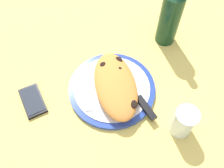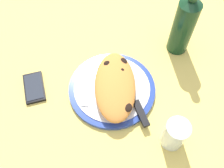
{
  "view_description": "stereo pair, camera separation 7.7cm",
  "coord_description": "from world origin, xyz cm",
  "px_view_note": "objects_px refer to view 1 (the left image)",
  "views": [
    {
      "loc": [
        37.98,
        -12.35,
        69.26
      ],
      "look_at": [
        0.0,
        0.0,
        3.65
      ],
      "focal_mm": 39.35,
      "sensor_mm": 36.0,
      "label": 1
    },
    {
      "loc": [
        39.64,
        -4.86,
        69.26
      ],
      "look_at": [
        0.0,
        0.0,
        3.65
      ],
      "focal_mm": 39.35,
      "sensor_mm": 36.0,
      "label": 2
    }
  ],
  "objects_px": {
    "knife": "(139,99)",
    "wine_bottle": "(170,16)",
    "fork": "(89,91)",
    "plate": "(112,89)",
    "calzone": "(115,85)",
    "smartphone": "(33,101)",
    "water_glass": "(183,123)"
  },
  "relations": [
    {
      "from": "fork",
      "to": "plate",
      "type": "bearing_deg",
      "value": 84.66
    },
    {
      "from": "smartphone",
      "to": "water_glass",
      "type": "distance_m",
      "value": 0.46
    },
    {
      "from": "smartphone",
      "to": "water_glass",
      "type": "bearing_deg",
      "value": 60.59
    },
    {
      "from": "fork",
      "to": "knife",
      "type": "relative_size",
      "value": 0.71
    },
    {
      "from": "plate",
      "to": "knife",
      "type": "relative_size",
      "value": 1.2
    },
    {
      "from": "smartphone",
      "to": "wine_bottle",
      "type": "bearing_deg",
      "value": 102.51
    },
    {
      "from": "fork",
      "to": "wine_bottle",
      "type": "distance_m",
      "value": 0.37
    },
    {
      "from": "plate",
      "to": "water_glass",
      "type": "relative_size",
      "value": 2.72
    },
    {
      "from": "plate",
      "to": "calzone",
      "type": "xyz_separation_m",
      "value": [
        0.01,
        0.01,
        0.03
      ]
    },
    {
      "from": "plate",
      "to": "fork",
      "type": "relative_size",
      "value": 1.69
    },
    {
      "from": "calzone",
      "to": "wine_bottle",
      "type": "distance_m",
      "value": 0.3
    },
    {
      "from": "water_glass",
      "to": "calzone",
      "type": "bearing_deg",
      "value": -141.97
    },
    {
      "from": "smartphone",
      "to": "wine_bottle",
      "type": "xyz_separation_m",
      "value": [
        -0.11,
        0.5,
        0.11
      ]
    },
    {
      "from": "knife",
      "to": "wine_bottle",
      "type": "relative_size",
      "value": 0.85
    },
    {
      "from": "calzone",
      "to": "wine_bottle",
      "type": "bearing_deg",
      "value": 122.78
    },
    {
      "from": "wine_bottle",
      "to": "calzone",
      "type": "bearing_deg",
      "value": -57.22
    },
    {
      "from": "plate",
      "to": "wine_bottle",
      "type": "relative_size",
      "value": 1.03
    },
    {
      "from": "smartphone",
      "to": "water_glass",
      "type": "height_order",
      "value": "water_glass"
    },
    {
      "from": "plate",
      "to": "wine_bottle",
      "type": "xyz_separation_m",
      "value": [
        -0.15,
        0.25,
        0.1
      ]
    },
    {
      "from": "calzone",
      "to": "knife",
      "type": "xyz_separation_m",
      "value": [
        0.06,
        0.06,
        -0.02
      ]
    },
    {
      "from": "plate",
      "to": "smartphone",
      "type": "bearing_deg",
      "value": -98.35
    },
    {
      "from": "knife",
      "to": "water_glass",
      "type": "relative_size",
      "value": 2.26
    },
    {
      "from": "water_glass",
      "to": "smartphone",
      "type": "bearing_deg",
      "value": -119.41
    },
    {
      "from": "smartphone",
      "to": "calzone",
      "type": "bearing_deg",
      "value": 79.98
    },
    {
      "from": "water_glass",
      "to": "plate",
      "type": "bearing_deg",
      "value": -141.69
    },
    {
      "from": "fork",
      "to": "knife",
      "type": "height_order",
      "value": "knife"
    },
    {
      "from": "knife",
      "to": "plate",
      "type": "bearing_deg",
      "value": -135.65
    },
    {
      "from": "calzone",
      "to": "fork",
      "type": "xyz_separation_m",
      "value": [
        -0.02,
        -0.08,
        -0.02
      ]
    },
    {
      "from": "plate",
      "to": "wine_bottle",
      "type": "height_order",
      "value": "wine_bottle"
    },
    {
      "from": "knife",
      "to": "calzone",
      "type": "bearing_deg",
      "value": -135.51
    },
    {
      "from": "fork",
      "to": "wine_bottle",
      "type": "xyz_separation_m",
      "value": [
        -0.14,
        0.33,
        0.09
      ]
    },
    {
      "from": "calzone",
      "to": "smartphone",
      "type": "relative_size",
      "value": 2.18
    }
  ]
}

